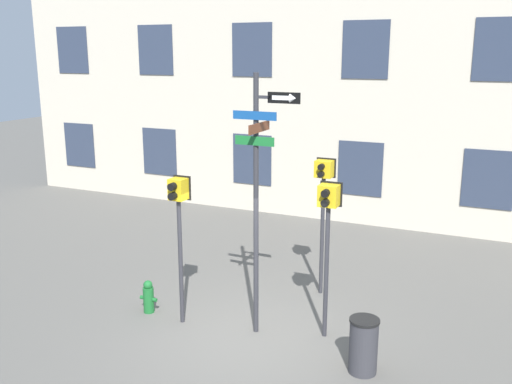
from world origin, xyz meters
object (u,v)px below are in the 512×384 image
Objects in this scene: fire_hydrant at (148,297)px; trash_bin at (363,346)px; pedestrian_signal_left at (179,211)px; pedestrian_signal_right at (328,218)px; street_sign_pole at (259,187)px; pedestrian_signal_across at (323,190)px.

fire_hydrant is 0.72× the size of trash_bin.
trash_bin is (3.50, -0.29, -1.70)m from pedestrian_signal_left.
pedestrian_signal_right is 3.92m from fire_hydrant.
fire_hydrant is at bearing -176.32° from street_sign_pole.
street_sign_pole is 1.65× the size of pedestrian_signal_right.
pedestrian_signal_right reaches higher than fire_hydrant.
pedestrian_signal_right is at bearing 136.00° from trash_bin.
pedestrian_signal_across is 4.04m from fire_hydrant.
pedestrian_signal_left is 3.07× the size of trash_bin.
pedestrian_signal_across reaches higher than pedestrian_signal_left.
fire_hydrant is (-0.81, 0.09, -1.84)m from pedestrian_signal_left.
pedestrian_signal_right is 1.87m from pedestrian_signal_across.
fire_hydrant is at bearing 173.79° from pedestrian_signal_left.
street_sign_pole reaches higher than fire_hydrant.
pedestrian_signal_right is (1.12, 0.35, -0.52)m from street_sign_pole.
street_sign_pole is at bearing 9.08° from pedestrian_signal_left.
fire_hydrant is (-3.40, -0.50, -1.87)m from pedestrian_signal_right.
pedestrian_signal_right is (2.59, 0.59, 0.04)m from pedestrian_signal_left.
street_sign_pole is 1.61× the size of pedestrian_signal_across.
fire_hydrant is (-2.75, -2.26, -1.91)m from pedestrian_signal_across.
pedestrian_signal_across is (-0.65, 1.76, 0.04)m from pedestrian_signal_right.
pedestrian_signal_across reaches higher than fire_hydrant.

